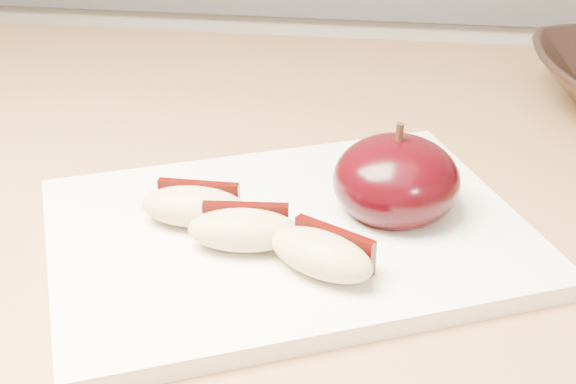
# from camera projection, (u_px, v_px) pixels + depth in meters

# --- Properties ---
(back_cabinet) EXTENTS (2.40, 0.62, 0.94)m
(back_cabinet) POSITION_uv_depth(u_px,v_px,m) (309.00, 202.00, 1.44)
(back_cabinet) COLOR silver
(back_cabinet) RESTS_ON ground
(cutting_board) EXTENTS (0.37, 0.33, 0.01)m
(cutting_board) POSITION_uv_depth(u_px,v_px,m) (288.00, 234.00, 0.52)
(cutting_board) COLOR silver
(cutting_board) RESTS_ON island_counter
(apple_half) EXTENTS (0.09, 0.09, 0.07)m
(apple_half) POSITION_uv_depth(u_px,v_px,m) (396.00, 181.00, 0.53)
(apple_half) COLOR black
(apple_half) RESTS_ON cutting_board
(apple_wedge_a) EXTENTS (0.07, 0.03, 0.02)m
(apple_wedge_a) POSITION_uv_depth(u_px,v_px,m) (194.00, 205.00, 0.51)
(apple_wedge_a) COLOR tan
(apple_wedge_a) RESTS_ON cutting_board
(apple_wedge_b) EXTENTS (0.07, 0.04, 0.02)m
(apple_wedge_b) POSITION_uv_depth(u_px,v_px,m) (244.00, 229.00, 0.49)
(apple_wedge_b) COLOR tan
(apple_wedge_b) RESTS_ON cutting_board
(apple_wedge_c) EXTENTS (0.08, 0.06, 0.02)m
(apple_wedge_c) POSITION_uv_depth(u_px,v_px,m) (323.00, 253.00, 0.47)
(apple_wedge_c) COLOR tan
(apple_wedge_c) RESTS_ON cutting_board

